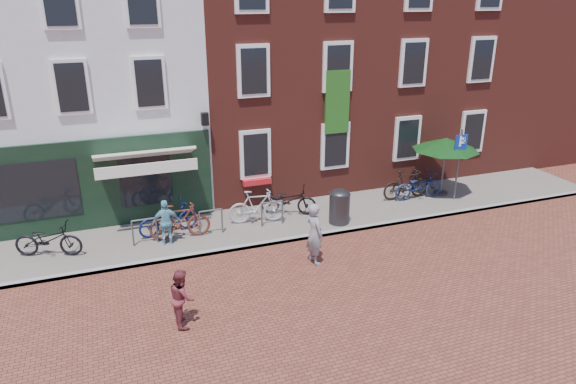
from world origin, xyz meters
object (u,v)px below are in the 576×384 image
object	(u,v)px
boy	(182,297)
bicycle_2	(168,218)
bicycle_4	(288,200)
woman	(314,234)
cafe_person	(166,222)
parasol	(446,142)
bicycle_5	(406,184)
bicycle_1	(180,221)
litter_bin	(340,205)
bicycle_6	(419,186)
parking_sign	(459,154)
bicycle_0	(48,240)
bicycle_3	(257,206)

from	to	relation	value
boy	bicycle_2	world-z (taller)	boy
boy	bicycle_4	distance (m)	6.64
woman	cafe_person	world-z (taller)	woman
parasol	bicycle_5	size ratio (longest dim) A/B	1.31
bicycle_1	litter_bin	bearing A→B (deg)	-94.29
woman	bicycle_4	world-z (taller)	woman
parasol	bicycle_6	distance (m)	1.87
bicycle_4	bicycle_5	size ratio (longest dim) A/B	1.03
woman	bicycle_1	distance (m)	4.27
bicycle_4	bicycle_5	distance (m)	4.52
cafe_person	litter_bin	bearing A→B (deg)	-179.66
parking_sign	cafe_person	distance (m)	10.40
litter_bin	cafe_person	size ratio (longest dim) A/B	0.88
bicycle_0	bicycle_2	bearing A→B (deg)	-65.15
cafe_person	bicycle_4	distance (m)	4.28
litter_bin	parasol	distance (m)	5.04
boy	bicycle_6	world-z (taller)	boy
parasol	bicycle_4	xyz separation A→B (m)	(-6.03, 0.18, -1.51)
bicycle_6	woman	bearing A→B (deg)	120.41
boy	cafe_person	world-z (taller)	cafe_person
litter_bin	bicycle_3	xyz separation A→B (m)	(-2.51, 0.96, -0.08)
parasol	boy	bearing A→B (deg)	-155.35
boy	bicycle_0	bearing A→B (deg)	33.48
boy	bicycle_1	xyz separation A→B (m)	(0.66, 4.36, -0.04)
bicycle_4	boy	bearing A→B (deg)	164.02
woman	bicycle_1	xyz separation A→B (m)	(-3.32, 2.68, -0.24)
litter_bin	bicycle_0	size ratio (longest dim) A/B	0.64
parking_sign	bicycle_1	world-z (taller)	parking_sign
bicycle_2	bicycle_6	bearing A→B (deg)	-103.44
boy	bicycle_1	distance (m)	4.40
boy	cafe_person	size ratio (longest dim) A/B	1.00
litter_bin	parking_sign	distance (m)	4.99
parasol	bicycle_6	xyz separation A→B (m)	(-1.09, -0.12, -1.51)
parasol	woman	xyz separation A→B (m)	(-6.47, -3.11, -1.22)
parking_sign	bicycle_6	world-z (taller)	parking_sign
bicycle_3	bicycle_5	world-z (taller)	same
litter_bin	bicycle_1	xyz separation A→B (m)	(-5.06, 0.64, -0.08)
cafe_person	bicycle_3	world-z (taller)	cafe_person
woman	bicycle_5	size ratio (longest dim) A/B	0.97
parking_sign	parasol	size ratio (longest dim) A/B	1.08
litter_bin	bicycle_5	xyz separation A→B (m)	(3.21, 1.10, -0.08)
bicycle_5	woman	bearing A→B (deg)	124.05
cafe_person	bicycle_6	bearing A→B (deg)	-172.14
bicycle_0	bicycle_2	world-z (taller)	same
bicycle_1	woman	bearing A→B (deg)	-126.02
bicycle_2	bicycle_5	distance (m)	8.56
litter_bin	bicycle_6	xyz separation A→B (m)	(3.63, 0.95, -0.13)
bicycle_1	bicycle_4	xyz separation A→B (m)	(3.75, 0.61, -0.06)
cafe_person	bicycle_1	size ratio (longest dim) A/B	0.76
litter_bin	bicycle_0	distance (m)	8.80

